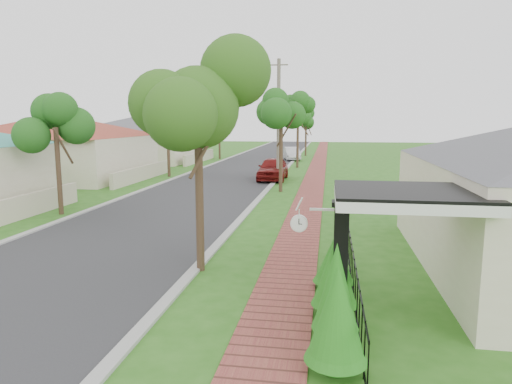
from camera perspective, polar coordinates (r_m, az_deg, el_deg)
The scene contains 16 objects.
ground at distance 11.93m, azimuth -12.70°, elevation -11.61°, with size 160.00×160.00×0.00m, color #285F16.
road at distance 31.47m, azimuth -4.31°, elevation 1.35°, with size 7.00×120.00×0.02m, color #28282B.
kerb_right at distance 30.83m, azimuth 2.31°, elevation 1.21°, with size 0.30×120.00×0.10m, color #9E9E99.
kerb_left at distance 32.51m, azimuth -10.58°, elevation 1.47°, with size 0.30×120.00×0.10m, color #9E9E99.
sidewalk at distance 30.64m, azimuth 7.14°, elevation 1.10°, with size 1.50×120.00×0.03m, color brown.
porch_post at distance 9.82m, azimuth 10.49°, elevation -9.13°, with size 0.48×0.48×2.52m.
picket_fence at distance 10.97m, azimuth 12.14°, elevation -10.47°, with size 0.03×8.02×1.00m.
street_trees at distance 37.87m, azimuth -1.77°, elevation 9.53°, with size 10.70×37.65×5.89m.
hedge_row at distance 9.42m, azimuth 9.89°, elevation -11.66°, with size 0.91×4.83×2.03m.
far_house_red at distance 35.97m, azimuth -23.33°, elevation 5.35°, with size 15.56×15.56×4.60m.
far_house_grey at distance 48.37m, azimuth -14.42°, elevation 6.53°, with size 15.56×15.56×4.60m.
parked_car_red at distance 31.96m, azimuth 2.13°, elevation 2.92°, with size 1.87×4.66×1.59m, color maroon.
parked_car_white at distance 48.17m, azimuth 4.51°, elevation 4.79°, with size 1.43×4.11×1.36m, color silver.
near_tree at distance 12.35m, azimuth -7.31°, elevation 11.24°, with size 2.27×2.27×5.83m.
utility_pole at distance 30.53m, azimuth 2.83°, elevation 8.87°, with size 1.20×0.24×8.11m.
station_clock at distance 10.00m, azimuth 5.67°, elevation -3.77°, with size 1.04×0.13×0.54m.
Camera 1 is at (4.26, -10.34, 4.14)m, focal length 32.00 mm.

